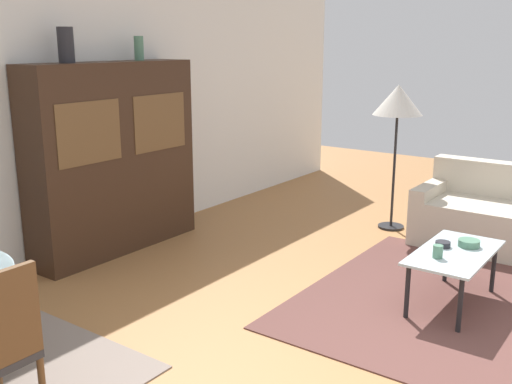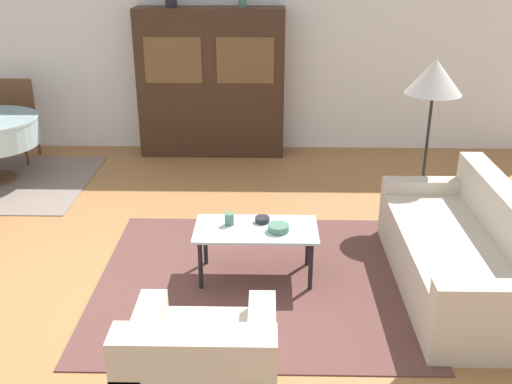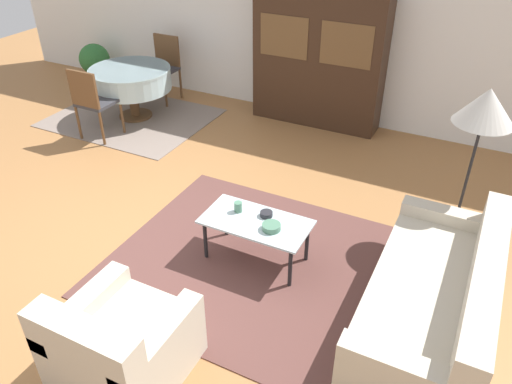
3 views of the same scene
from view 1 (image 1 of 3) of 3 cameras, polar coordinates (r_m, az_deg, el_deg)
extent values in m
cube|color=white|center=(5.65, -20.06, 6.79)|extent=(10.00, 0.06, 2.70)
cube|color=brown|center=(4.96, 18.79, -10.25)|extent=(2.54, 2.27, 0.01)
cube|color=beige|center=(6.45, 16.40, 0.30)|extent=(0.87, 0.16, 0.12)
cylinder|color=black|center=(4.47, 18.87, -10.11)|extent=(0.04, 0.04, 0.41)
cylinder|color=black|center=(5.24, 21.68, -6.73)|extent=(0.04, 0.04, 0.41)
cylinder|color=black|center=(4.58, 14.21, -9.16)|extent=(0.04, 0.04, 0.41)
cylinder|color=black|center=(5.33, 17.66, -6.01)|extent=(0.04, 0.04, 0.41)
cube|color=silver|center=(4.82, 18.41, -5.50)|extent=(0.97, 0.51, 0.02)
cube|color=#382316|center=(5.88, -13.41, 3.13)|extent=(1.79, 0.41, 1.81)
cube|color=brown|center=(5.40, -15.56, 5.44)|extent=(0.68, 0.01, 0.54)
cube|color=brown|center=(5.97, -9.11, 6.58)|extent=(0.68, 0.01, 0.54)
cylinder|color=black|center=(6.76, 12.72, -3.22)|extent=(0.28, 0.28, 0.02)
cylinder|color=black|center=(6.60, 13.01, 2.02)|extent=(0.03, 0.03, 1.24)
cone|color=beige|center=(6.49, 13.39, 8.54)|extent=(0.52, 0.52, 0.32)
cylinder|color=#4C7A60|center=(4.63, 16.93, -5.45)|extent=(0.07, 0.07, 0.10)
cylinder|color=#4C7A60|center=(4.96, 19.62, -4.61)|extent=(0.17, 0.17, 0.05)
cylinder|color=#232328|center=(4.89, 17.37, -4.77)|extent=(0.12, 0.12, 0.04)
cylinder|color=#232328|center=(5.50, -17.66, 13.20)|extent=(0.14, 0.14, 0.30)
cylinder|color=#4C7A60|center=(6.04, -11.09, 13.29)|extent=(0.09, 0.09, 0.23)
camera|label=2|loc=(5.37, 71.18, 10.51)|focal=42.00mm
camera|label=3|loc=(6.39, 56.53, 17.99)|focal=35.00mm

